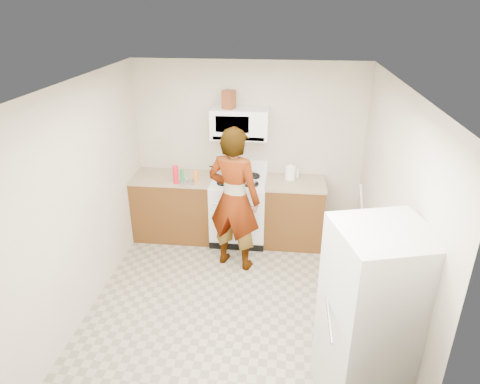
# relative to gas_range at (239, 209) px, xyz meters

# --- Properties ---
(floor) EXTENTS (3.60, 3.60, 0.00)m
(floor) POSITION_rel_gas_range_xyz_m (0.10, -1.48, -0.49)
(floor) COLOR gray
(floor) RESTS_ON ground
(back_wall) EXTENTS (3.20, 0.02, 2.50)m
(back_wall) POSITION_rel_gas_range_xyz_m (0.10, 0.31, 0.76)
(back_wall) COLOR beige
(back_wall) RESTS_ON floor
(right_wall) EXTENTS (0.02, 3.60, 2.50)m
(right_wall) POSITION_rel_gas_range_xyz_m (1.69, -1.48, 0.76)
(right_wall) COLOR beige
(right_wall) RESTS_ON floor
(cabinet_left) EXTENTS (1.12, 0.62, 0.90)m
(cabinet_left) POSITION_rel_gas_range_xyz_m (-0.94, 0.01, -0.04)
(cabinet_left) COLOR #5A2F15
(cabinet_left) RESTS_ON floor
(counter_left) EXTENTS (1.14, 0.64, 0.03)m
(counter_left) POSITION_rel_gas_range_xyz_m (-0.94, 0.01, 0.43)
(counter_left) COLOR tan
(counter_left) RESTS_ON cabinet_left
(cabinet_right) EXTENTS (0.80, 0.62, 0.90)m
(cabinet_right) POSITION_rel_gas_range_xyz_m (0.78, 0.01, -0.04)
(cabinet_right) COLOR #5A2F15
(cabinet_right) RESTS_ON floor
(counter_right) EXTENTS (0.82, 0.64, 0.03)m
(counter_right) POSITION_rel_gas_range_xyz_m (0.78, 0.01, 0.43)
(counter_right) COLOR tan
(counter_right) RESTS_ON cabinet_right
(gas_range) EXTENTS (0.76, 0.65, 1.13)m
(gas_range) POSITION_rel_gas_range_xyz_m (0.00, 0.00, 0.00)
(gas_range) COLOR white
(gas_range) RESTS_ON floor
(microwave) EXTENTS (0.76, 0.38, 0.40)m
(microwave) POSITION_rel_gas_range_xyz_m (0.00, 0.13, 1.21)
(microwave) COLOR white
(microwave) RESTS_ON back_wall
(person) EXTENTS (0.79, 0.64, 1.88)m
(person) POSITION_rel_gas_range_xyz_m (0.02, -0.66, 0.45)
(person) COLOR tan
(person) RESTS_ON floor
(fridge) EXTENTS (0.86, 0.86, 1.70)m
(fridge) POSITION_rel_gas_range_xyz_m (1.38, -2.64, 0.36)
(fridge) COLOR silver
(fridge) RESTS_ON floor
(kettle) EXTENTS (0.19, 0.19, 0.18)m
(kettle) POSITION_rel_gas_range_xyz_m (0.70, 0.10, 0.54)
(kettle) COLOR white
(kettle) RESTS_ON counter_right
(jug) EXTENTS (0.18, 0.18, 0.24)m
(jug) POSITION_rel_gas_range_xyz_m (-0.14, 0.09, 1.53)
(jug) COLOR brown
(jug) RESTS_ON microwave
(saucepan) EXTENTS (0.30, 0.30, 0.13)m
(saucepan) POSITION_rel_gas_range_xyz_m (-0.18, 0.13, 0.53)
(saucepan) COLOR silver
(saucepan) RESTS_ON gas_range
(tray) EXTENTS (0.29, 0.24, 0.05)m
(tray) POSITION_rel_gas_range_xyz_m (0.12, -0.11, 0.47)
(tray) COLOR silver
(tray) RESTS_ON gas_range
(bottle_spray) EXTENTS (0.09, 0.09, 0.25)m
(bottle_spray) POSITION_rel_gas_range_xyz_m (-0.83, -0.23, 0.58)
(bottle_spray) COLOR red
(bottle_spray) RESTS_ON counter_left
(bottle_hot_sauce) EXTENTS (0.06, 0.06, 0.17)m
(bottle_hot_sauce) POSITION_rel_gas_range_xyz_m (-0.56, -0.16, 0.53)
(bottle_hot_sauce) COLOR orange
(bottle_hot_sauce) RESTS_ON counter_left
(bottle_green_cap) EXTENTS (0.07, 0.07, 0.17)m
(bottle_green_cap) POSITION_rel_gas_range_xyz_m (-0.76, -0.14, 0.53)
(bottle_green_cap) COLOR green
(bottle_green_cap) RESTS_ON counter_left
(pot_lid) EXTENTS (0.33, 0.33, 0.01)m
(pot_lid) POSITION_rel_gas_range_xyz_m (-0.69, -0.18, 0.46)
(pot_lid) COLOR white
(pot_lid) RESTS_ON counter_left
(broom) EXTENTS (0.25, 0.15, 1.21)m
(broom) POSITION_rel_gas_range_xyz_m (1.63, -0.61, 0.13)
(broom) COLOR silver
(broom) RESTS_ON floor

